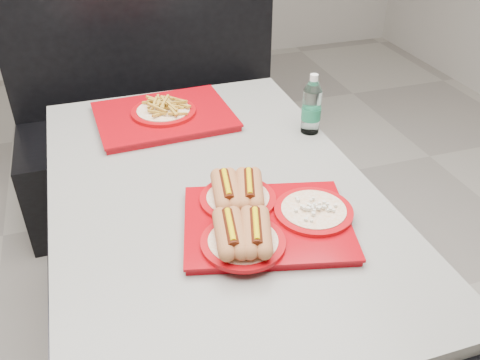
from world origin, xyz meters
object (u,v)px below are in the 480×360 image
object	(u,v)px
booth_bench	(156,125)
water_bottle	(312,108)
diner_table	(213,230)
tray_far	(164,113)
tray_near	(260,217)

from	to	relation	value
booth_bench	water_bottle	xyz separation A→B (m)	(0.41, -0.88, 0.44)
diner_table	booth_bench	bearing A→B (deg)	90.00
diner_table	tray_far	xyz separation A→B (m)	(-0.05, 0.45, 0.19)
tray_far	water_bottle	bearing A→B (deg)	-27.49
booth_bench	tray_far	xyz separation A→B (m)	(-0.05, -0.64, 0.38)
booth_bench	tray_near	bearing A→B (deg)	-86.90
tray_near	water_bottle	world-z (taller)	water_bottle
diner_table	booth_bench	xyz separation A→B (m)	(0.00, 1.09, -0.18)
diner_table	water_bottle	bearing A→B (deg)	27.67
booth_bench	water_bottle	size ratio (longest dim) A/B	6.53
booth_bench	water_bottle	bearing A→B (deg)	-65.08
diner_table	tray_far	bearing A→B (deg)	96.24
diner_table	tray_far	size ratio (longest dim) A/B	2.93
tray_near	tray_far	size ratio (longest dim) A/B	1.01
water_bottle	tray_far	bearing A→B (deg)	152.51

